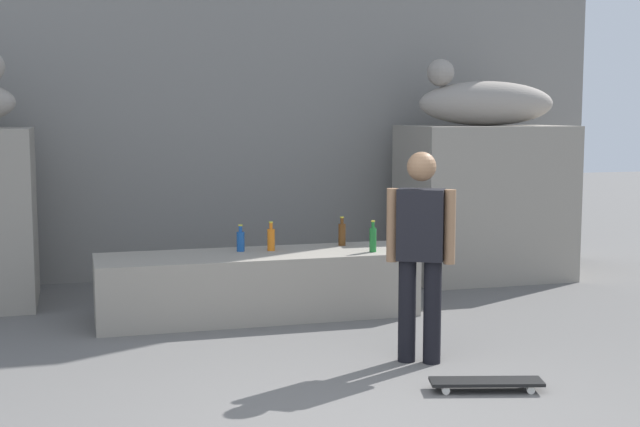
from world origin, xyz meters
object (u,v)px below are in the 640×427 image
object	(u,v)px
statue_reclining_right	(483,101)
bottle_green	(373,239)
skateboard	(486,382)
bottle_orange	(271,239)
bottle_brown	(342,234)
skater	(420,247)
bottle_blue	(241,241)

from	to	relation	value
statue_reclining_right	bottle_green	xyz separation A→B (m)	(-1.88, -1.49, -1.35)
statue_reclining_right	skateboard	world-z (taller)	statue_reclining_right
bottle_orange	bottle_brown	bearing A→B (deg)	9.29
bottle_green	bottle_brown	size ratio (longest dim) A/B	1.04
bottle_green	bottle_brown	distance (m)	0.50
statue_reclining_right	bottle_orange	size ratio (longest dim) A/B	5.85
statue_reclining_right	bottle_orange	distance (m)	3.32
statue_reclining_right	skateboard	size ratio (longest dim) A/B	2.03
bottle_green	bottle_orange	size ratio (longest dim) A/B	1.07
statue_reclining_right	bottle_green	world-z (taller)	statue_reclining_right
skater	bottle_blue	world-z (taller)	skater
skater	bottle_blue	size ratio (longest dim) A/B	6.34
skater	bottle_brown	size ratio (longest dim) A/B	5.64
skater	bottle_green	bearing A→B (deg)	113.21
bottle_orange	bottle_brown	size ratio (longest dim) A/B	0.97
bottle_blue	bottle_brown	size ratio (longest dim) A/B	0.89
statue_reclining_right	skater	world-z (taller)	statue_reclining_right
skater	bottle_blue	bearing A→B (deg)	146.78
skateboard	bottle_green	world-z (taller)	bottle_green
bottle_green	skater	bearing A→B (deg)	-96.29
bottle_green	statue_reclining_right	bearing A→B (deg)	38.39
skateboard	bottle_green	bearing A→B (deg)	104.57
bottle_blue	bottle_green	bearing A→B (deg)	-17.25
bottle_blue	bottle_brown	distance (m)	1.07
skater	skateboard	size ratio (longest dim) A/B	2.03
skateboard	bottle_brown	distance (m)	3.02
bottle_orange	statue_reclining_right	bearing A→B (deg)	22.03
bottle_green	bottle_brown	bearing A→B (deg)	109.53
statue_reclining_right	skater	size ratio (longest dim) A/B	1.00
skateboard	bottle_brown	bearing A→B (deg)	107.83
skater	bottle_green	size ratio (longest dim) A/B	5.43
bottle_green	bottle_blue	distance (m)	1.29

